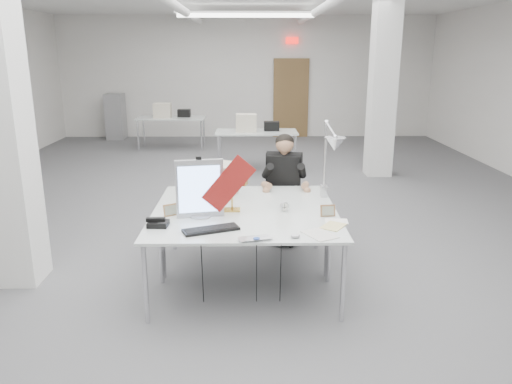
% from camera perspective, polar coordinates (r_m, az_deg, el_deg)
% --- Properties ---
extents(room_shell, '(10.04, 14.04, 3.24)m').
position_cam_1_polar(room_shell, '(6.91, -0.92, 11.02)').
color(room_shell, '#515154').
rests_on(room_shell, ground).
extents(desk_main, '(1.80, 0.90, 0.02)m').
position_cam_1_polar(desk_main, '(4.51, -1.31, -3.92)').
color(desk_main, silver).
rests_on(desk_main, room_shell).
extents(desk_second, '(1.80, 0.90, 0.02)m').
position_cam_1_polar(desk_second, '(5.37, -1.25, -0.70)').
color(desk_second, silver).
rests_on(desk_second, room_shell).
extents(bg_desk_a, '(1.60, 0.80, 0.02)m').
position_cam_1_polar(bg_desk_a, '(9.87, 0.05, 6.87)').
color(bg_desk_a, silver).
rests_on(bg_desk_a, room_shell).
extents(bg_desk_b, '(1.60, 0.80, 0.02)m').
position_cam_1_polar(bg_desk_b, '(12.19, -9.67, 8.34)').
color(bg_desk_b, silver).
rests_on(bg_desk_b, room_shell).
extents(filing_cabinet, '(0.45, 0.55, 1.20)m').
position_cam_1_polar(filing_cabinet, '(13.96, -15.75, 8.30)').
color(filing_cabinet, gray).
rests_on(filing_cabinet, room_shell).
extents(office_chair, '(0.68, 0.68, 1.18)m').
position_cam_1_polar(office_chair, '(6.05, 3.17, -0.34)').
color(office_chair, black).
rests_on(office_chair, room_shell).
extents(seated_person, '(0.52, 0.60, 0.79)m').
position_cam_1_polar(seated_person, '(5.92, 3.25, 2.41)').
color(seated_person, black).
rests_on(seated_person, office_chair).
extents(monitor, '(0.45, 0.12, 0.55)m').
position_cam_1_polar(monitor, '(4.68, -6.46, 0.38)').
color(monitor, '#A7A8AC').
rests_on(monitor, desk_main).
extents(pennant, '(0.51, 0.04, 0.55)m').
position_cam_1_polar(pennant, '(4.61, -3.15, 0.95)').
color(pennant, maroon).
rests_on(pennant, monitor).
extents(keyboard, '(0.52, 0.33, 0.02)m').
position_cam_1_polar(keyboard, '(4.37, -5.17, -4.30)').
color(keyboard, black).
rests_on(keyboard, desk_main).
extents(laptop, '(0.32, 0.25, 0.02)m').
position_cam_1_polar(laptop, '(4.12, 0.07, -5.56)').
color(laptop, silver).
rests_on(laptop, desk_main).
extents(mouse, '(0.09, 0.06, 0.03)m').
position_cam_1_polar(mouse, '(4.21, 4.51, -5.03)').
color(mouse, '#A9A9AE').
rests_on(mouse, desk_main).
extents(bankers_lamp, '(0.31, 0.20, 0.33)m').
position_cam_1_polar(bankers_lamp, '(4.86, -2.77, -0.29)').
color(bankers_lamp, gold).
rests_on(bankers_lamp, desk_main).
extents(desk_phone, '(0.19, 0.17, 0.04)m').
position_cam_1_polar(desk_phone, '(4.55, -11.12, -3.59)').
color(desk_phone, black).
rests_on(desk_phone, desk_main).
extents(picture_frame_left, '(0.14, 0.11, 0.11)m').
position_cam_1_polar(picture_frame_left, '(4.81, -9.71, -2.02)').
color(picture_frame_left, '#B37E4D').
rests_on(picture_frame_left, desk_main).
extents(picture_frame_right, '(0.15, 0.05, 0.11)m').
position_cam_1_polar(picture_frame_right, '(4.77, 8.21, -2.11)').
color(picture_frame_right, '#946540').
rests_on(picture_frame_right, desk_main).
extents(desk_clock, '(0.09, 0.05, 0.09)m').
position_cam_1_polar(desk_clock, '(4.89, 3.26, -1.62)').
color(desk_clock, '#B5B4B9').
rests_on(desk_clock, desk_main).
extents(paper_stack_a, '(0.32, 0.35, 0.01)m').
position_cam_1_polar(paper_stack_a, '(4.30, 7.26, -4.84)').
color(paper_stack_a, silver).
rests_on(paper_stack_a, desk_main).
extents(paper_stack_b, '(0.27, 0.29, 0.01)m').
position_cam_1_polar(paper_stack_b, '(4.52, 8.81, -3.88)').
color(paper_stack_b, '#DFCF85').
rests_on(paper_stack_b, desk_main).
extents(paper_stack_c, '(0.22, 0.16, 0.01)m').
position_cam_1_polar(paper_stack_c, '(4.65, 9.19, -3.32)').
color(paper_stack_c, white).
rests_on(paper_stack_c, desk_main).
extents(beige_monitor, '(0.48, 0.47, 0.36)m').
position_cam_1_polar(beige_monitor, '(5.38, -4.60, 1.41)').
color(beige_monitor, '#B8AF99').
rests_on(beige_monitor, desk_second).
extents(architect_lamp, '(0.31, 0.79, 1.00)m').
position_cam_1_polar(architect_lamp, '(5.08, 8.37, 4.15)').
color(architect_lamp, '#AFB0B4').
rests_on(architect_lamp, desk_second).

